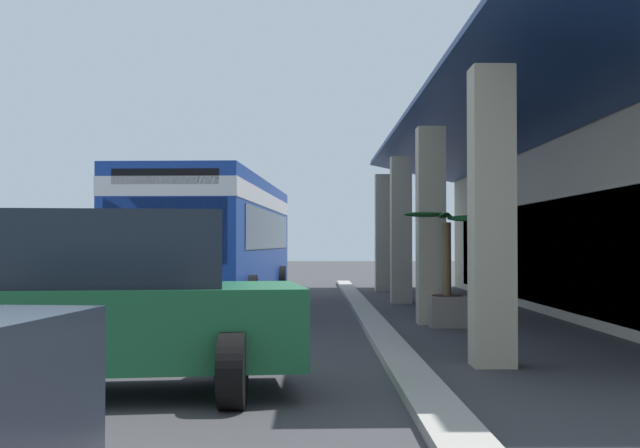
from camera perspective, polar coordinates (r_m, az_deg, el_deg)
The scene contains 5 objects.
ground at distance 18.14m, azimuth 15.09°, elevation -6.40°, with size 120.00×120.00×0.00m, color #38383A.
curb_strip at distance 20.24m, azimuth 2.92°, elevation -5.74°, with size 28.40×0.50×0.12m, color #9E998E.
transit_bus at distance 20.82m, azimuth -6.93°, elevation -0.67°, with size 11.32×3.19×3.34m.
parked_suv_green at distance 9.49m, azimuth -16.24°, elevation -4.94°, with size 3.13×5.02×1.97m.
potted_palm at distance 16.84m, azimuth 8.50°, elevation -4.63°, with size 1.56×1.75×2.26m.
Camera 1 is at (17.42, 3.19, 1.63)m, focal length 47.83 mm.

